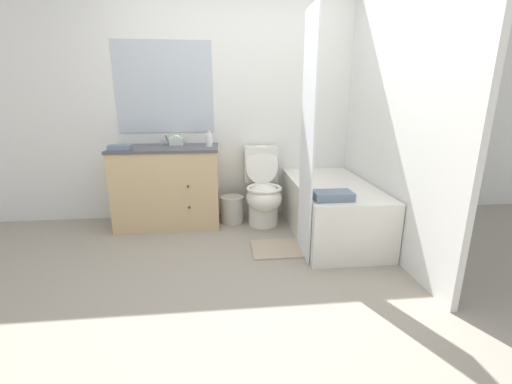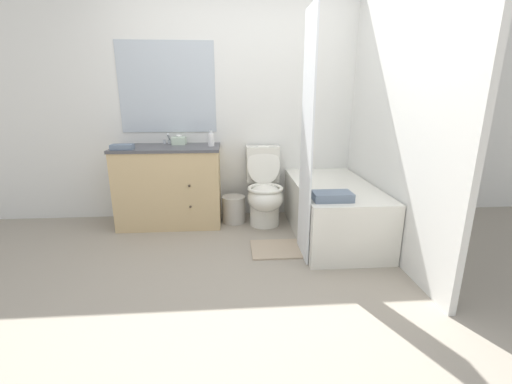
{
  "view_description": "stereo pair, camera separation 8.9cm",
  "coord_description": "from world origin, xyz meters",
  "px_view_note": "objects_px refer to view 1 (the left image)",
  "views": [
    {
      "loc": [
        -0.17,
        -2.27,
        1.37
      ],
      "look_at": [
        0.14,
        0.7,
        0.51
      ],
      "focal_mm": 24.0,
      "sensor_mm": 36.0,
      "label": 1
    },
    {
      "loc": [
        -0.08,
        -2.28,
        1.37
      ],
      "look_at": [
        0.14,
        0.7,
        0.51
      ],
      "focal_mm": 24.0,
      "sensor_mm": 36.0,
      "label": 2
    }
  ],
  "objects_px": {
    "bathtub": "(331,209)",
    "tissue_box": "(177,141)",
    "vanity_cabinet": "(168,186)",
    "hand_towel_folded": "(120,148)",
    "bath_towel_folded": "(333,196)",
    "wastebasket": "(232,209)",
    "toilet": "(263,191)",
    "sink_faucet": "(167,141)",
    "soap_dispenser": "(209,139)",
    "bath_mat": "(280,249)"
  },
  "relations": [
    {
      "from": "bathtub",
      "to": "tissue_box",
      "type": "distance_m",
      "value": 1.76
    },
    {
      "from": "vanity_cabinet",
      "to": "wastebasket",
      "type": "bearing_deg",
      "value": -0.7
    },
    {
      "from": "vanity_cabinet",
      "to": "wastebasket",
      "type": "height_order",
      "value": "vanity_cabinet"
    },
    {
      "from": "wastebasket",
      "to": "bath_mat",
      "type": "bearing_deg",
      "value": -61.42
    },
    {
      "from": "bathtub",
      "to": "hand_towel_folded",
      "type": "distance_m",
      "value": 2.14
    },
    {
      "from": "wastebasket",
      "to": "tissue_box",
      "type": "height_order",
      "value": "tissue_box"
    },
    {
      "from": "sink_faucet",
      "to": "bathtub",
      "type": "relative_size",
      "value": 0.1
    },
    {
      "from": "vanity_cabinet",
      "to": "bathtub",
      "type": "height_order",
      "value": "vanity_cabinet"
    },
    {
      "from": "bathtub",
      "to": "soap_dispenser",
      "type": "height_order",
      "value": "soap_dispenser"
    },
    {
      "from": "wastebasket",
      "to": "hand_towel_folded",
      "type": "relative_size",
      "value": 1.39
    },
    {
      "from": "toilet",
      "to": "wastebasket",
      "type": "bearing_deg",
      "value": 169.58
    },
    {
      "from": "bathtub",
      "to": "toilet",
      "type": "bearing_deg",
      "value": 149.59
    },
    {
      "from": "sink_faucet",
      "to": "soap_dispenser",
      "type": "distance_m",
      "value": 0.49
    },
    {
      "from": "toilet",
      "to": "soap_dispenser",
      "type": "relative_size",
      "value": 5.18
    },
    {
      "from": "wastebasket",
      "to": "soap_dispenser",
      "type": "relative_size",
      "value": 1.8
    },
    {
      "from": "tissue_box",
      "to": "soap_dispenser",
      "type": "height_order",
      "value": "soap_dispenser"
    },
    {
      "from": "hand_towel_folded",
      "to": "bath_mat",
      "type": "height_order",
      "value": "hand_towel_folded"
    },
    {
      "from": "toilet",
      "to": "wastebasket",
      "type": "distance_m",
      "value": 0.4
    },
    {
      "from": "toilet",
      "to": "bathtub",
      "type": "relative_size",
      "value": 0.59
    },
    {
      "from": "tissue_box",
      "to": "sink_faucet",
      "type": "bearing_deg",
      "value": 167.77
    },
    {
      "from": "sink_faucet",
      "to": "hand_towel_folded",
      "type": "xyz_separation_m",
      "value": [
        -0.4,
        -0.35,
        -0.01
      ]
    },
    {
      "from": "bathtub",
      "to": "soap_dispenser",
      "type": "bearing_deg",
      "value": 160.23
    },
    {
      "from": "vanity_cabinet",
      "to": "sink_faucet",
      "type": "relative_size",
      "value": 7.61
    },
    {
      "from": "tissue_box",
      "to": "vanity_cabinet",
      "type": "bearing_deg",
      "value": -124.75
    },
    {
      "from": "hand_towel_folded",
      "to": "tissue_box",
      "type": "bearing_deg",
      "value": 33.0
    },
    {
      "from": "bath_towel_folded",
      "to": "toilet",
      "type": "bearing_deg",
      "value": 117.92
    },
    {
      "from": "soap_dispenser",
      "to": "bath_mat",
      "type": "xyz_separation_m",
      "value": [
        0.63,
        -0.74,
        -0.91
      ]
    },
    {
      "from": "soap_dispenser",
      "to": "bath_towel_folded",
      "type": "bearing_deg",
      "value": -42.61
    },
    {
      "from": "tissue_box",
      "to": "bath_towel_folded",
      "type": "bearing_deg",
      "value": -38.88
    },
    {
      "from": "wastebasket",
      "to": "bath_towel_folded",
      "type": "distance_m",
      "value": 1.31
    },
    {
      "from": "toilet",
      "to": "bathtub",
      "type": "height_order",
      "value": "toilet"
    },
    {
      "from": "toilet",
      "to": "bath_towel_folded",
      "type": "bearing_deg",
      "value": -62.08
    },
    {
      "from": "soap_dispenser",
      "to": "hand_towel_folded",
      "type": "xyz_separation_m",
      "value": [
        -0.85,
        -0.16,
        -0.05
      ]
    },
    {
      "from": "wastebasket",
      "to": "soap_dispenser",
      "type": "height_order",
      "value": "soap_dispenser"
    },
    {
      "from": "wastebasket",
      "to": "hand_towel_folded",
      "type": "distance_m",
      "value": 1.3
    },
    {
      "from": "wastebasket",
      "to": "bath_mat",
      "type": "relative_size",
      "value": 0.56
    },
    {
      "from": "tissue_box",
      "to": "bath_towel_folded",
      "type": "relative_size",
      "value": 0.47
    },
    {
      "from": "sink_faucet",
      "to": "bath_mat",
      "type": "bearing_deg",
      "value": -40.6
    },
    {
      "from": "toilet",
      "to": "bathtub",
      "type": "bearing_deg",
      "value": -30.41
    },
    {
      "from": "wastebasket",
      "to": "tissue_box",
      "type": "bearing_deg",
      "value": 164.45
    },
    {
      "from": "toilet",
      "to": "tissue_box",
      "type": "relative_size",
      "value": 5.55
    },
    {
      "from": "tissue_box",
      "to": "hand_towel_folded",
      "type": "height_order",
      "value": "tissue_box"
    },
    {
      "from": "bathtub",
      "to": "tissue_box",
      "type": "bearing_deg",
      "value": 158.91
    },
    {
      "from": "hand_towel_folded",
      "to": "bath_towel_folded",
      "type": "relative_size",
      "value": 0.66
    },
    {
      "from": "sink_faucet",
      "to": "bathtub",
      "type": "distance_m",
      "value": 1.86
    },
    {
      "from": "toilet",
      "to": "tissue_box",
      "type": "distance_m",
      "value": 1.07
    },
    {
      "from": "wastebasket",
      "to": "bath_towel_folded",
      "type": "height_order",
      "value": "bath_towel_folded"
    },
    {
      "from": "vanity_cabinet",
      "to": "bath_towel_folded",
      "type": "xyz_separation_m",
      "value": [
        1.48,
        -0.96,
        0.13
      ]
    },
    {
      "from": "toilet",
      "to": "bathtub",
      "type": "xyz_separation_m",
      "value": [
        0.64,
        -0.37,
        -0.09
      ]
    },
    {
      "from": "vanity_cabinet",
      "to": "soap_dispenser",
      "type": "bearing_deg",
      "value": -1.98
    }
  ]
}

